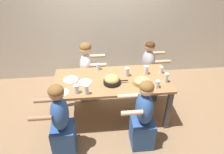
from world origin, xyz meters
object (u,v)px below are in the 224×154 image
at_px(cocktail_glass_blue, 98,67).
at_px(empty_plate_c, 85,82).
at_px(empty_plate_a, 71,80).
at_px(drinking_glass_g, 161,70).
at_px(drinking_glass_a, 127,72).
at_px(drinking_glass_c, 146,70).
at_px(drinking_glass_d, 87,90).
at_px(diner_near_midright, 143,118).
at_px(diner_far_midleft, 87,73).
at_px(skillet_bowl, 112,80).
at_px(diner_near_left, 61,123).
at_px(drinking_glass_f, 166,78).
at_px(drinking_glass_b, 76,89).
at_px(diner_far_right, 148,71).
at_px(empty_plate_b, 62,92).
at_px(pizza_board_main, 142,81).
at_px(drinking_glass_e, 157,85).

bearing_deg(cocktail_glass_blue, empty_plate_c, -120.39).
xyz_separation_m(empty_plate_a, drinking_glass_g, (1.46, 0.07, 0.05)).
xyz_separation_m(drinking_glass_a, drinking_glass_c, (0.32, 0.02, -0.00)).
distance_m(empty_plate_a, empty_plate_c, 0.25).
bearing_deg(drinking_glass_d, diner_near_midright, -21.68).
relative_size(drinking_glass_d, diner_near_midright, 0.13).
relative_size(drinking_glass_d, diner_far_midleft, 0.13).
height_order(skillet_bowl, diner_near_left, diner_near_left).
relative_size(skillet_bowl, drinking_glass_f, 2.55).
relative_size(empty_plate_a, empty_plate_c, 1.11).
bearing_deg(drinking_glass_g, drinking_glass_f, -90.52).
height_order(drinking_glass_b, drinking_glass_g, drinking_glass_b).
bearing_deg(cocktail_glass_blue, skillet_bowl, -66.52).
bearing_deg(diner_far_right, cocktail_glass_blue, -72.54).
xyz_separation_m(empty_plate_b, diner_near_midright, (1.12, -0.37, -0.25)).
relative_size(empty_plate_b, drinking_glass_c, 1.39).
distance_m(empty_plate_a, drinking_glass_g, 1.47).
bearing_deg(empty_plate_b, cocktail_glass_blue, 47.72).
height_order(empty_plate_a, drinking_glass_d, drinking_glass_d).
distance_m(empty_plate_c, drinking_glass_f, 1.24).
distance_m(empty_plate_b, drinking_glass_c, 1.37).
bearing_deg(skillet_bowl, diner_far_midleft, 117.68).
distance_m(cocktail_glass_blue, diner_near_left, 1.15).
relative_size(drinking_glass_f, diner_far_right, 0.14).
bearing_deg(drinking_glass_a, drinking_glass_f, -22.55).
height_order(pizza_board_main, empty_plate_a, pizza_board_main).
height_order(empty_plate_a, drinking_glass_c, drinking_glass_c).
xyz_separation_m(empty_plate_a, drinking_glass_d, (0.25, -0.38, 0.06)).
bearing_deg(drinking_glass_f, drinking_glass_e, -142.81).
xyz_separation_m(drinking_glass_c, diner_far_midleft, (-0.96, 0.51, -0.30)).
distance_m(empty_plate_a, diner_near_midright, 1.26).
xyz_separation_m(empty_plate_c, diner_near_midright, (0.79, -0.60, -0.25)).
relative_size(skillet_bowl, empty_plate_a, 1.66).
xyz_separation_m(drinking_glass_f, diner_far_right, (-0.07, 0.77, -0.33)).
height_order(pizza_board_main, drinking_glass_b, drinking_glass_b).
distance_m(drinking_glass_a, drinking_glass_c, 0.32).
bearing_deg(drinking_glass_e, drinking_glass_f, 37.19).
height_order(empty_plate_a, diner_far_right, diner_far_right).
height_order(skillet_bowl, empty_plate_c, skillet_bowl).
distance_m(drinking_glass_d, drinking_glass_f, 1.23).
bearing_deg(empty_plate_a, diner_far_right, 22.46).
relative_size(empty_plate_a, drinking_glass_g, 1.95).
xyz_separation_m(empty_plate_a, diner_near_midright, (1.02, -0.69, -0.25)).
bearing_deg(diner_near_left, empty_plate_c, -29.86).
distance_m(drinking_glass_d, drinking_glass_g, 1.30).
bearing_deg(drinking_glass_c, drinking_glass_g, 0.73).
xyz_separation_m(skillet_bowl, drinking_glass_b, (-0.53, -0.18, 0.00)).
xyz_separation_m(pizza_board_main, empty_plate_b, (-1.19, -0.13, -0.02)).
xyz_separation_m(diner_near_left, diner_near_midright, (1.13, 0.00, -0.01)).
xyz_separation_m(diner_far_right, diner_near_midright, (-0.38, -1.27, 0.02)).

